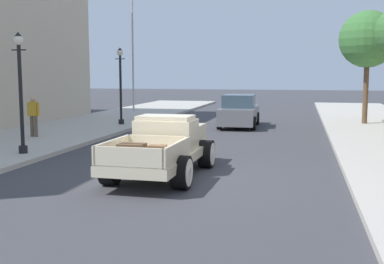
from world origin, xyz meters
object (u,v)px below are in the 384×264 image
Objects in this scene: pedestrian_sidewalk_left at (33,114)px; street_tree_third at (368,40)px; car_background_grey at (239,112)px; street_lamp_near at (20,84)px; flagpole at (136,28)px; street_lamp_far at (121,80)px; hotrod_truck_cream at (165,146)px.

pedestrian_sidewalk_left is 16.55m from street_tree_third.
car_background_grey is 1.13× the size of street_lamp_near.
flagpole is (-7.94, 6.84, 5.00)m from car_background_grey.
street_lamp_far reaches higher than pedestrian_sidewalk_left.
street_lamp_far is at bearing 73.01° from pedestrian_sidewalk_left.
street_lamp_near reaches higher than car_background_grey.
hotrod_truck_cream is 1.14× the size of car_background_grey.
street_lamp_near and street_lamp_far have the same top height.
hotrod_truck_cream is at bearing -116.37° from street_tree_third.
street_tree_third is (6.75, 13.61, 3.66)m from hotrod_truck_cream.
pedestrian_sidewalk_left is at bearing -148.13° from street_tree_third.
car_background_grey is 6.22m from street_lamp_far.
street_lamp_near is 17.84m from flagpole.
pedestrian_sidewalk_left is 0.43× the size of street_lamp_far.
car_background_grey is at bearing -40.73° from flagpole.
car_background_grey is at bearing 87.74° from hotrod_truck_cream.
street_lamp_far reaches higher than hotrod_truck_cream.
flagpole is (-0.45, 13.65, 4.68)m from pedestrian_sidewalk_left.
street_lamp_near reaches higher than hotrod_truck_cream.
hotrod_truck_cream is 0.54× the size of flagpole.
street_lamp_near is (1.86, -3.71, 1.30)m from pedestrian_sidewalk_left.
hotrod_truck_cream is at bearing -14.50° from street_lamp_near.
pedestrian_sidewalk_left is 5.79m from street_lamp_far.
hotrod_truck_cream is 20.75m from flagpole.
street_lamp_near is (-5.16, 1.34, 1.63)m from hotrod_truck_cream.
flagpole is (-2.10, 8.25, 3.39)m from street_lamp_far.
pedestrian_sidewalk_left is 0.29× the size of street_tree_third.
hotrod_truck_cream is 11.87m from car_background_grey.
flagpole is at bearing 111.78° from hotrod_truck_cream.
street_lamp_far is (-5.84, -1.41, 1.62)m from car_background_grey.
car_background_grey is at bearing 13.57° from street_lamp_far.
flagpole reaches higher than street_lamp_far.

